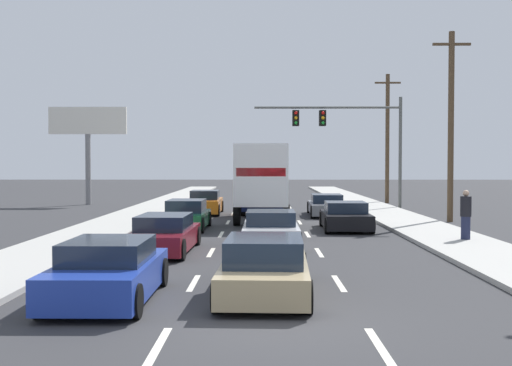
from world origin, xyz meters
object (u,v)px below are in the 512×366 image
car_blue (108,272)px  utility_pole_far (387,137)px  car_orange (205,203)px  car_white (271,229)px  car_maroon (164,235)px  car_green (186,216)px  pedestrian_near_corner (466,215)px  box_truck (263,179)px  car_gray (326,206)px  roadside_billboard (88,132)px  car_black (346,217)px  traffic_signal_mast (340,127)px  car_tan (265,268)px  utility_pole_mid (451,124)px

car_blue → utility_pole_far: (11.98, 31.22, 4.07)m
car_orange → car_white: size_ratio=1.01×
car_maroon → car_blue: car_blue is taller
car_green → pedestrian_near_corner: pedestrian_near_corner is taller
car_green → utility_pole_far: 21.66m
car_blue → box_truck: 17.68m
car_gray → roadside_billboard: size_ratio=0.71×
utility_pole_far → pedestrian_near_corner: utility_pole_far is taller
car_green → car_gray: (6.66, 6.97, -0.05)m
roadside_billboard → car_black: bearing=-46.1°
car_white → car_black: car_black is taller
car_white → traffic_signal_mast: bearing=75.2°
car_maroon → car_white: bearing=26.7°
car_green → car_black: size_ratio=0.99×
roadside_billboard → car_tan: bearing=-67.7°
car_black → roadside_billboard: 22.42m
car_gray → pedestrian_near_corner: (3.69, -11.46, 0.47)m
car_blue → roadside_billboard: bearing=106.3°
car_orange → box_truck: box_truck is taller
car_blue → car_gray: car_blue is taller
utility_pole_far → pedestrian_near_corner: (-1.68, -22.03, -3.65)m
car_orange → car_blue: 21.70m
utility_pole_mid → car_black: bearing=-146.4°
box_truck → traffic_signal_mast: (4.73, 8.26, 2.99)m
utility_pole_mid → roadside_billboard: 24.07m
car_orange → car_gray: (6.58, -1.06, -0.06)m
car_green → utility_pole_mid: size_ratio=0.45×
car_tan → car_gray: 20.35m
car_maroon → traffic_signal_mast: bearing=67.2°
car_blue → car_white: 9.30m
car_orange → car_black: size_ratio=1.01×
car_gray → pedestrian_near_corner: bearing=-72.2°
car_tan → utility_pole_mid: (8.96, 16.61, 4.09)m
car_green → car_black: 6.73m
car_blue → car_green: bearing=90.2°
car_maroon → car_gray: 15.20m
car_gray → pedestrian_near_corner: size_ratio=2.71×
car_tan → car_gray: car_tan is taller
car_blue → roadside_billboard: (-8.58, 29.38, 4.29)m
car_orange → pedestrian_near_corner: bearing=-50.6°
traffic_signal_mast → roadside_billboard: 16.94m
traffic_signal_mast → car_green: bearing=-123.8°
box_truck → car_white: bearing=-88.3°
car_green → box_truck: size_ratio=0.51×
car_green → car_maroon: size_ratio=0.89×
traffic_signal_mast → utility_pole_mid: 9.41m
traffic_signal_mast → car_white: bearing=-104.8°
car_blue → utility_pole_far: bearing=69.0°
car_orange → car_maroon: 14.77m
car_black → car_gray: bearing=90.5°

